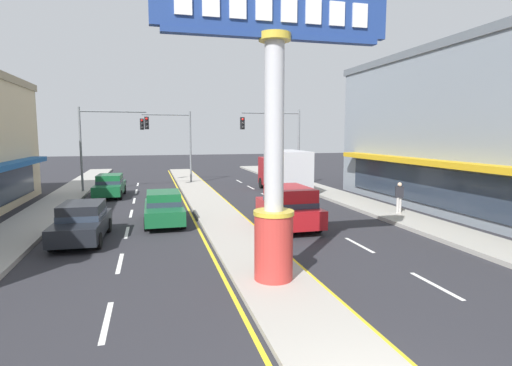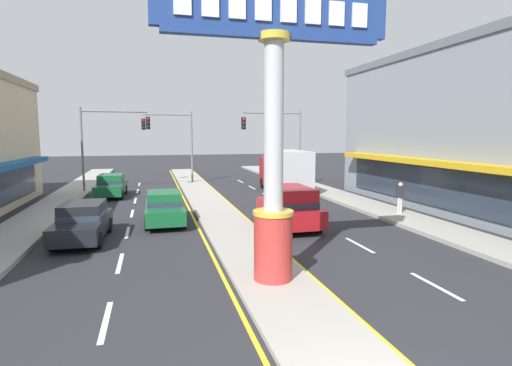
{
  "view_description": "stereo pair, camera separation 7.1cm",
  "coord_description": "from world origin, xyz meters",
  "px_view_note": "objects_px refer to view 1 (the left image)",
  "views": [
    {
      "loc": [
        -3.34,
        -4.69,
        4.3
      ],
      "look_at": [
        0.2,
        8.88,
        2.6
      ],
      "focal_mm": 28.52,
      "sensor_mm": 36.0,
      "label": 1
    },
    {
      "loc": [
        -3.27,
        -4.71,
        4.3
      ],
      "look_at": [
        0.2,
        8.88,
        2.6
      ],
      "focal_mm": 28.52,
      "sensor_mm": 36.0,
      "label": 2
    }
  ],
  "objects_px": {
    "box_truck_far_right_lane": "(284,170)",
    "suv_mid_left_lane": "(289,206)",
    "traffic_light_left_side": "(106,135)",
    "sedan_far_left_oncoming": "(82,221)",
    "sedan_near_right_lane": "(164,207)",
    "traffic_light_median_far": "(173,135)",
    "pedestrian_far_side": "(399,196)",
    "traffic_light_right_side": "(278,134)",
    "sedan_near_left_lane": "(110,185)",
    "district_sign": "(274,127)"
  },
  "relations": [
    {
      "from": "district_sign",
      "to": "traffic_light_left_side",
      "type": "height_order",
      "value": "district_sign"
    },
    {
      "from": "box_truck_far_right_lane",
      "to": "suv_mid_left_lane",
      "type": "relative_size",
      "value": 1.51
    },
    {
      "from": "district_sign",
      "to": "sedan_far_left_oncoming",
      "type": "relative_size",
      "value": 1.87
    },
    {
      "from": "traffic_light_right_side",
      "to": "suv_mid_left_lane",
      "type": "distance_m",
      "value": 13.86
    },
    {
      "from": "district_sign",
      "to": "pedestrian_far_side",
      "type": "distance_m",
      "value": 12.3
    },
    {
      "from": "district_sign",
      "to": "pedestrian_far_side",
      "type": "relative_size",
      "value": 5.06
    },
    {
      "from": "pedestrian_far_side",
      "to": "traffic_light_left_side",
      "type": "bearing_deg",
      "value": 140.1
    },
    {
      "from": "traffic_light_right_side",
      "to": "pedestrian_far_side",
      "type": "height_order",
      "value": "traffic_light_right_side"
    },
    {
      "from": "traffic_light_median_far",
      "to": "box_truck_far_right_lane",
      "type": "xyz_separation_m",
      "value": [
        7.49,
        -7.29,
        -2.5
      ]
    },
    {
      "from": "sedan_near_right_lane",
      "to": "sedan_far_left_oncoming",
      "type": "height_order",
      "value": "same"
    },
    {
      "from": "sedan_near_right_lane",
      "to": "sedan_near_left_lane",
      "type": "bearing_deg",
      "value": 109.19
    },
    {
      "from": "traffic_light_left_side",
      "to": "pedestrian_far_side",
      "type": "distance_m",
      "value": 20.46
    },
    {
      "from": "sedan_near_left_lane",
      "to": "suv_mid_left_lane",
      "type": "relative_size",
      "value": 0.94
    },
    {
      "from": "box_truck_far_right_lane",
      "to": "suv_mid_left_lane",
      "type": "height_order",
      "value": "box_truck_far_right_lane"
    },
    {
      "from": "suv_mid_left_lane",
      "to": "pedestrian_far_side",
      "type": "height_order",
      "value": "suv_mid_left_lane"
    },
    {
      "from": "box_truck_far_right_lane",
      "to": "pedestrian_far_side",
      "type": "xyz_separation_m",
      "value": [
        3.11,
        -9.68,
        -0.6
      ]
    },
    {
      "from": "sedan_near_left_lane",
      "to": "sedan_far_left_oncoming",
      "type": "xyz_separation_m",
      "value": [
        0.0,
        -11.92,
        0.0
      ]
    },
    {
      "from": "sedan_near_left_lane",
      "to": "suv_mid_left_lane",
      "type": "bearing_deg",
      "value": -52.95
    },
    {
      "from": "traffic_light_left_side",
      "to": "sedan_near_left_lane",
      "type": "relative_size",
      "value": 1.42
    },
    {
      "from": "box_truck_far_right_lane",
      "to": "sedan_far_left_oncoming",
      "type": "xyz_separation_m",
      "value": [
        -12.12,
        -10.68,
        -0.91
      ]
    },
    {
      "from": "district_sign",
      "to": "traffic_light_right_side",
      "type": "distance_m",
      "value": 20.66
    },
    {
      "from": "traffic_light_median_far",
      "to": "sedan_far_left_oncoming",
      "type": "relative_size",
      "value": 1.42
    },
    {
      "from": "pedestrian_far_side",
      "to": "suv_mid_left_lane",
      "type": "bearing_deg",
      "value": -172.57
    },
    {
      "from": "traffic_light_left_side",
      "to": "sedan_far_left_oncoming",
      "type": "distance_m",
      "value": 14.4
    },
    {
      "from": "traffic_light_left_side",
      "to": "box_truck_far_right_lane",
      "type": "distance_m",
      "value": 13.09
    },
    {
      "from": "district_sign",
      "to": "sedan_near_left_lane",
      "type": "bearing_deg",
      "value": 108.27
    },
    {
      "from": "suv_mid_left_lane",
      "to": "sedan_near_left_lane",
      "type": "bearing_deg",
      "value": 127.05
    },
    {
      "from": "traffic_light_right_side",
      "to": "suv_mid_left_lane",
      "type": "xyz_separation_m",
      "value": [
        -3.58,
        -12.98,
        -3.26
      ]
    },
    {
      "from": "district_sign",
      "to": "box_truck_far_right_lane",
      "type": "relative_size",
      "value": 1.18
    },
    {
      "from": "traffic_light_median_far",
      "to": "box_truck_far_right_lane",
      "type": "distance_m",
      "value": 10.75
    },
    {
      "from": "traffic_light_right_side",
      "to": "sedan_far_left_oncoming",
      "type": "xyz_separation_m",
      "value": [
        -12.45,
        -13.16,
        -3.46
      ]
    },
    {
      "from": "sedan_near_left_lane",
      "to": "pedestrian_far_side",
      "type": "bearing_deg",
      "value": -35.63
    },
    {
      "from": "district_sign",
      "to": "traffic_light_right_side",
      "type": "bearing_deg",
      "value": 72.05
    },
    {
      "from": "sedan_near_left_lane",
      "to": "pedestrian_far_side",
      "type": "height_order",
      "value": "pedestrian_far_side"
    },
    {
      "from": "sedan_near_right_lane",
      "to": "sedan_near_left_lane",
      "type": "xyz_separation_m",
      "value": [
        -3.3,
        9.47,
        0.0
      ]
    },
    {
      "from": "pedestrian_far_side",
      "to": "sedan_near_right_lane",
      "type": "bearing_deg",
      "value": 173.13
    },
    {
      "from": "traffic_light_right_side",
      "to": "box_truck_far_right_lane",
      "type": "height_order",
      "value": "traffic_light_right_side"
    },
    {
      "from": "sedan_near_right_lane",
      "to": "traffic_light_left_side",
      "type": "bearing_deg",
      "value": 107.27
    },
    {
      "from": "sedan_near_left_lane",
      "to": "traffic_light_median_far",
      "type": "bearing_deg",
      "value": 52.63
    },
    {
      "from": "traffic_light_left_side",
      "to": "traffic_light_median_far",
      "type": "relative_size",
      "value": 1.0
    },
    {
      "from": "sedan_far_left_oncoming",
      "to": "pedestrian_far_side",
      "type": "distance_m",
      "value": 15.26
    },
    {
      "from": "district_sign",
      "to": "sedan_near_left_lane",
      "type": "distance_m",
      "value": 19.74
    },
    {
      "from": "traffic_light_left_side",
      "to": "sedan_near_right_lane",
      "type": "bearing_deg",
      "value": -72.73
    },
    {
      "from": "district_sign",
      "to": "sedan_near_left_lane",
      "type": "height_order",
      "value": "district_sign"
    },
    {
      "from": "district_sign",
      "to": "traffic_light_left_side",
      "type": "distance_m",
      "value": 21.44
    },
    {
      "from": "traffic_light_right_side",
      "to": "traffic_light_median_far",
      "type": "height_order",
      "value": "same"
    },
    {
      "from": "traffic_light_right_side",
      "to": "pedestrian_far_side",
      "type": "xyz_separation_m",
      "value": [
        2.78,
        -12.15,
        -3.15
      ]
    },
    {
      "from": "traffic_light_left_side",
      "to": "pedestrian_far_side",
      "type": "relative_size",
      "value": 3.84
    },
    {
      "from": "sedan_near_right_lane",
      "to": "traffic_light_median_far",
      "type": "bearing_deg",
      "value": 85.1
    },
    {
      "from": "sedan_near_left_lane",
      "to": "sedan_far_left_oncoming",
      "type": "height_order",
      "value": "same"
    }
  ]
}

